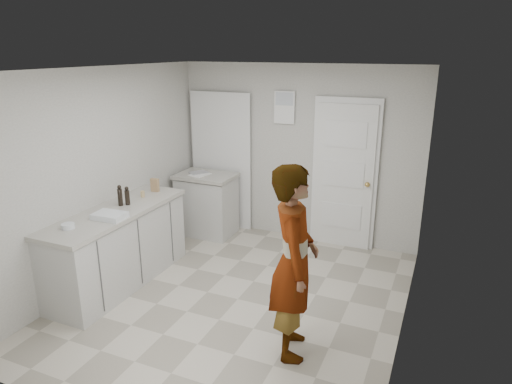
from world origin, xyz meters
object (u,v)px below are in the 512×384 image
at_px(oil_cruet_b, 120,196).
at_px(egg_bowl, 68,226).
at_px(cake_mix_box, 155,185).
at_px(baking_dish, 110,216).
at_px(person, 294,262).
at_px(spice_jar, 143,194).
at_px(oil_cruet_a, 127,196).

height_order(oil_cruet_b, egg_bowl, oil_cruet_b).
relative_size(cake_mix_box, baking_dish, 0.48).
height_order(person, spice_jar, person).
distance_m(spice_jar, egg_bowl, 1.15).
relative_size(cake_mix_box, oil_cruet_a, 0.76).
bearing_deg(egg_bowl, oil_cruet_b, 87.95).
relative_size(spice_jar, egg_bowl, 0.59).
distance_m(person, spice_jar, 2.46).
bearing_deg(egg_bowl, spice_jar, 86.57).
height_order(cake_mix_box, oil_cruet_b, oil_cruet_b).
bearing_deg(cake_mix_box, spice_jar, -94.56).
xyz_separation_m(oil_cruet_a, oil_cruet_b, (-0.06, -0.06, 0.01)).
bearing_deg(oil_cruet_b, person, -13.08).
bearing_deg(oil_cruet_b, baking_dish, -66.76).
distance_m(cake_mix_box, oil_cruet_b, 0.62).
xyz_separation_m(spice_jar, oil_cruet_a, (0.01, -0.31, 0.07)).
xyz_separation_m(cake_mix_box, baking_dish, (0.12, -1.01, -0.06)).
relative_size(person, cake_mix_box, 10.45).
distance_m(baking_dish, egg_bowl, 0.45).
height_order(oil_cruet_a, oil_cruet_b, oil_cruet_b).
distance_m(person, oil_cruet_a, 2.36).
distance_m(cake_mix_box, egg_bowl, 1.41).
bearing_deg(spice_jar, oil_cruet_b, -96.39).
distance_m(oil_cruet_a, egg_bowl, 0.85).
distance_m(spice_jar, oil_cruet_a, 0.31).
distance_m(person, oil_cruet_b, 2.40).
relative_size(person, spice_jar, 22.90).
bearing_deg(egg_bowl, person, 5.95).
distance_m(oil_cruet_b, egg_bowl, 0.79).
bearing_deg(person, egg_bowl, 76.61).
xyz_separation_m(person, oil_cruet_b, (-2.33, 0.54, 0.15)).
distance_m(person, cake_mix_box, 2.57).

